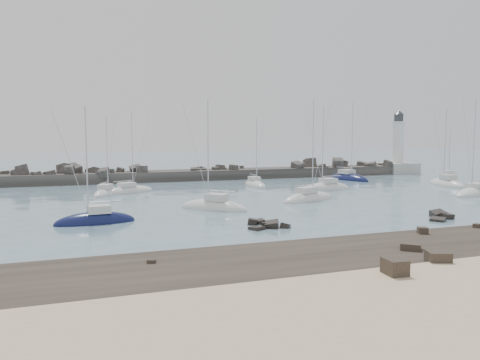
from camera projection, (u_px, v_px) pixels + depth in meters
name	position (u px, v px, depth m)	size (l,w,h in m)	color
ground	(270.00, 210.00, 52.42)	(400.00, 400.00, 0.00)	slate
rock_shelf	(394.00, 258.00, 31.71)	(140.00, 12.00, 2.00)	black
rock_cluster_near	(266.00, 226.00, 42.39)	(4.15, 3.74, 1.30)	black
rock_cluster_far	(440.00, 218.00, 46.97)	(3.64, 3.51, 1.46)	black
breakwater	(151.00, 179.00, 85.53)	(115.00, 7.45, 5.18)	#312E2C
lighthouse	(397.00, 159.00, 103.45)	(7.00, 7.00, 14.60)	#A8A8A3
sailboat_1	(95.00, 222.00, 44.28)	(7.64, 2.88, 12.07)	#0F1540
sailboat_2	(107.00, 194.00, 65.92)	(5.30, 7.87, 12.03)	silver
sailboat_3	(129.00, 192.00, 68.00)	(8.35, 5.91, 12.77)	silver
sailboat_4	(214.00, 208.00, 52.62)	(7.71, 7.67, 13.32)	silver
sailboat_5	(255.00, 185.00, 76.82)	(2.45, 7.60, 12.07)	silver
sailboat_6	(309.00, 199.00, 59.79)	(9.12, 5.67, 13.88)	silver
sailboat_7	(348.00, 179.00, 87.75)	(4.81, 10.23, 15.60)	#0F1540
sailboat_8	(326.00, 189.00, 71.56)	(8.81, 3.42, 13.73)	silver
sailboat_9	(446.00, 185.00, 77.50)	(3.88, 8.93, 13.85)	silver
sailboat_10	(474.00, 194.00, 65.47)	(9.65, 5.71, 14.47)	silver
sailboat_11	(449.00, 178.00, 90.02)	(5.09, 6.45, 10.41)	silver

